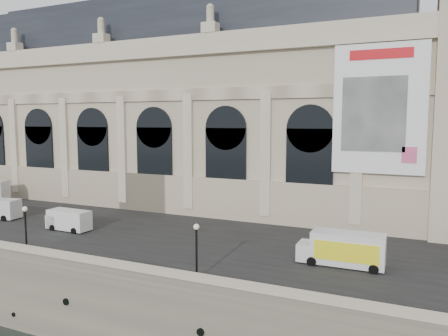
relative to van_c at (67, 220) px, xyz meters
The scene contains 8 objects.
quay 26.33m from the van_c, 73.02° to the left, with size 160.00×70.00×6.00m, color gray.
street 8.59m from the van_c, 27.00° to the left, with size 160.00×24.00×0.06m, color #2D2D2D.
parapet 12.20m from the van_c, 51.47° to the right, with size 160.00×1.40×1.21m.
museum 24.30m from the van_c, 85.55° to the left, with size 69.00×18.70×29.10m.
van_c is the anchor object (origin of this frame).
box_truck 29.18m from the van_c, ahead, with size 7.00×2.59×2.80m.
lamp_left 8.98m from the van_c, 68.05° to the right, with size 0.45×0.45×4.41m.
lamp_right 21.16m from the van_c, 20.35° to the right, with size 0.44×0.44×4.30m.
Camera 1 is at (27.14, -25.00, 17.88)m, focal length 35.00 mm.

